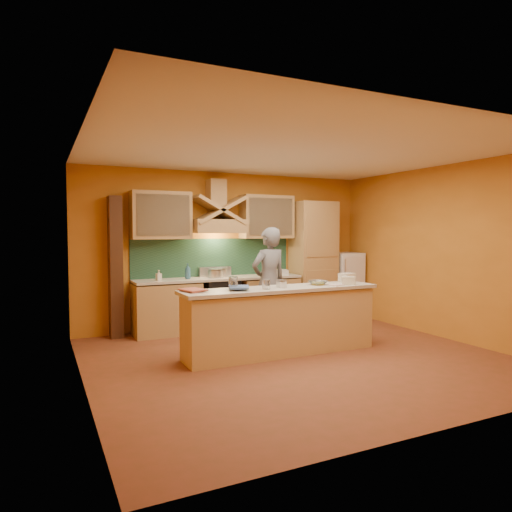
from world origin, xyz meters
name	(u,v)px	position (x,y,z in m)	size (l,w,h in m)	color
floor	(298,358)	(0.00, 0.00, 0.00)	(5.50, 5.00, 0.01)	brown
ceiling	(299,151)	(0.00, 0.00, 2.80)	(5.50, 5.00, 0.01)	white
wall_back	(229,249)	(0.00, 2.50, 1.40)	(5.50, 0.02, 2.80)	orange
wall_front	(448,270)	(0.00, -2.50, 1.40)	(5.50, 0.02, 2.80)	orange
wall_left	(82,262)	(-2.75, 0.00, 1.40)	(0.02, 5.00, 2.80)	orange
wall_right	(445,252)	(2.75, 0.00, 1.40)	(0.02, 5.00, 2.80)	orange
base_cabinet_left	(167,309)	(-1.25, 2.20, 0.43)	(1.10, 0.60, 0.86)	tan
base_cabinet_right	(267,301)	(0.65, 2.20, 0.43)	(1.10, 0.60, 0.86)	tan
counter_top	(219,278)	(-0.30, 2.20, 0.90)	(3.00, 0.62, 0.04)	beige
stove	(220,304)	(-0.30, 2.20, 0.45)	(0.60, 0.58, 0.90)	black
backsplash	(214,258)	(-0.30, 2.48, 1.25)	(3.00, 0.03, 0.70)	#1C3E2D
range_hood	(218,226)	(-0.30, 2.25, 1.82)	(0.92, 0.50, 0.24)	tan
hood_chimney	(216,194)	(-0.30, 2.35, 2.40)	(0.30, 0.30, 0.50)	tan
upper_cabinet_left	(161,215)	(-1.30, 2.33, 2.00)	(1.00, 0.35, 0.80)	tan
upper_cabinet_right	(267,217)	(0.70, 2.33, 2.00)	(1.00, 0.35, 0.80)	tan
pantry_column	(313,261)	(1.65, 2.20, 1.15)	(0.80, 0.60, 2.30)	tan
fridge	(344,285)	(2.40, 2.20, 0.65)	(0.58, 0.60, 1.30)	white
trim_column_left	(115,267)	(-2.05, 2.35, 1.15)	(0.20, 0.30, 2.30)	#472816
island_body	(281,323)	(-0.10, 0.30, 0.44)	(2.80, 0.55, 0.88)	#D9B26F
island_top	(281,289)	(-0.10, 0.30, 0.92)	(2.90, 0.62, 0.05)	beige
person	(269,282)	(0.25, 1.36, 0.90)	(0.66, 0.43, 1.80)	slate
pot_large	(215,274)	(-0.38, 2.19, 0.98)	(0.26, 0.26, 0.15)	silver
pot_small	(222,273)	(-0.20, 2.30, 0.98)	(0.18, 0.18, 0.15)	silver
soap_bottle_a	(159,275)	(-1.39, 2.15, 1.01)	(0.08, 0.08, 0.18)	silver
soap_bottle_b	(188,271)	(-0.88, 2.18, 1.05)	(0.10, 0.10, 0.26)	#2F6083
bowl_back	(270,273)	(0.69, 2.19, 0.96)	(0.23, 0.23, 0.07)	white
dish_rack	(280,272)	(0.85, 2.08, 0.97)	(0.28, 0.22, 0.10)	silver
book_lower	(185,291)	(-1.48, 0.38, 0.96)	(0.26, 0.35, 0.03)	#C15A45
book_upper	(230,287)	(-0.86, 0.35, 0.98)	(0.26, 0.35, 0.03)	#3F598A
jar_large	(233,283)	(-0.82, 0.34, 1.03)	(0.12, 0.12, 0.18)	silver
jar_small	(266,284)	(-0.38, 0.22, 1.01)	(0.11, 0.11, 0.13)	silver
kitchen_scale	(281,285)	(-0.12, 0.26, 0.99)	(0.11, 0.11, 0.09)	silver
mixing_bowl	(318,283)	(0.53, 0.33, 0.98)	(0.26, 0.26, 0.06)	white
cloth	(336,285)	(0.74, 0.16, 0.95)	(0.22, 0.16, 0.01)	beige
grocery_bag_a	(347,278)	(1.12, 0.41, 1.02)	(0.22, 0.17, 0.14)	beige
grocery_bag_b	(348,281)	(0.96, 0.16, 1.00)	(0.19, 0.15, 0.12)	beige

